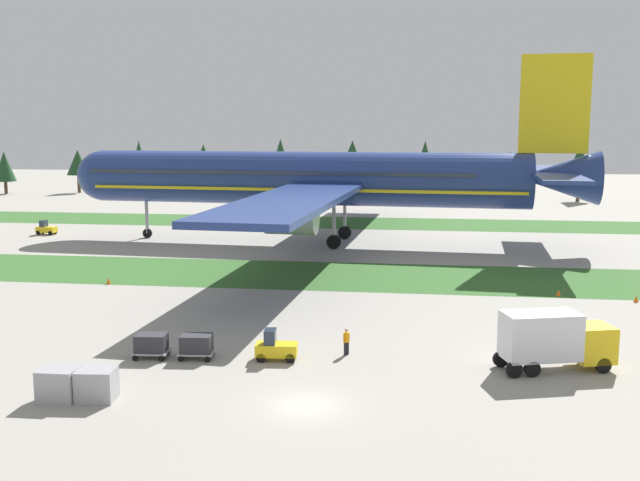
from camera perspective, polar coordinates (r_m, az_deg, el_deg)
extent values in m
plane|color=gray|center=(39.54, -1.19, -12.73)|extent=(400.00, 400.00, 0.00)
cube|color=#336028|center=(72.10, 2.98, -2.79)|extent=(320.00, 14.08, 0.01)
cube|color=#336028|center=(111.65, 4.68, 1.35)|extent=(320.00, 14.08, 0.01)
cylinder|color=navy|center=(91.77, -1.14, 4.87)|extent=(55.34, 10.14, 6.66)
sphere|color=navy|center=(101.32, -16.58, 4.88)|extent=(6.53, 6.53, 6.53)
cone|color=navy|center=(90.20, 18.01, 4.69)|extent=(9.78, 6.91, 6.33)
cube|color=yellow|center=(91.86, -1.14, 4.14)|extent=(54.01, 10.19, 0.36)
cube|color=#283342|center=(92.50, -3.18, 5.41)|extent=(48.65, 9.78, 0.44)
cube|color=navy|center=(69.93, -2.30, 3.06)|extent=(11.05, 37.39, 0.60)
cylinder|color=#A3A3A8|center=(75.82, -2.27, 1.85)|extent=(5.59, 4.00, 3.66)
cube|color=navy|center=(112.60, 2.93, 5.26)|extent=(11.05, 37.39, 0.60)
cylinder|color=#A3A3A8|center=(107.51, 1.80, 3.93)|extent=(5.59, 4.00, 3.66)
cube|color=navy|center=(81.46, 18.25, 4.62)|extent=(5.73, 13.70, 0.42)
cube|color=navy|center=(98.74, 17.06, 5.35)|extent=(5.73, 13.70, 0.42)
cube|color=yellow|center=(89.97, 17.84, 10.10)|extent=(7.88, 1.22, 11.32)
cylinder|color=#A3A3A8|center=(99.01, -13.37, 2.44)|extent=(0.44, 0.44, 6.56)
cylinder|color=black|center=(99.42, -13.31, 0.56)|extent=(1.22, 0.50, 1.20)
cylinder|color=#A3A3A8|center=(87.41, 1.09, 1.93)|extent=(0.44, 0.44, 6.31)
cylinder|color=black|center=(87.85, 1.09, -0.11)|extent=(1.73, 0.70, 1.70)
cylinder|color=#A3A3A8|center=(95.24, 1.95, 2.50)|extent=(0.44, 0.44, 6.31)
cylinder|color=black|center=(95.64, 1.94, 0.62)|extent=(1.73, 0.70, 1.70)
cube|color=yellow|center=(46.57, -3.41, -8.47)|extent=(2.70, 1.50, 0.77)
cube|color=#283342|center=(46.37, -3.90, -7.48)|extent=(0.78, 1.14, 0.90)
cylinder|color=black|center=(47.12, -2.22, -8.75)|extent=(0.61, 0.25, 0.60)
cylinder|color=black|center=(46.08, -2.34, -9.16)|extent=(0.61, 0.25, 0.60)
cylinder|color=black|center=(47.32, -4.44, -8.69)|extent=(0.61, 0.25, 0.60)
cylinder|color=black|center=(46.28, -4.62, -9.10)|extent=(0.61, 0.25, 0.60)
cube|color=#A3A3A8|center=(47.49, -9.60, -8.60)|extent=(2.31, 1.67, 0.10)
cube|color=#2D2D33|center=(47.31, -9.62, -7.91)|extent=(2.04, 1.47, 1.10)
cylinder|color=black|center=(48.02, -8.43, -8.62)|extent=(0.41, 0.15, 0.40)
cylinder|color=black|center=(46.73, -8.77, -9.13)|extent=(0.41, 0.15, 0.40)
cylinder|color=black|center=(48.38, -10.39, -8.54)|extent=(0.41, 0.15, 0.40)
cylinder|color=black|center=(47.10, -10.79, -9.04)|extent=(0.41, 0.15, 0.40)
cube|color=#A3A3A8|center=(48.20, -13.01, -8.44)|extent=(2.31, 1.67, 0.10)
cube|color=#2D2D33|center=(48.02, -13.03, -7.76)|extent=(2.04, 1.47, 1.10)
cylinder|color=black|center=(48.67, -11.82, -8.48)|extent=(0.41, 0.15, 0.40)
cylinder|color=black|center=(47.40, -12.25, -8.97)|extent=(0.41, 0.15, 0.40)
cylinder|color=black|center=(49.12, -13.72, -8.38)|extent=(0.41, 0.15, 0.40)
cylinder|color=black|center=(47.86, -14.20, -8.86)|extent=(0.41, 0.15, 0.40)
cube|color=yellow|center=(47.73, 20.45, -7.48)|extent=(2.76, 2.82, 2.20)
cube|color=#283342|center=(48.13, 21.59, -6.87)|extent=(0.66, 2.01, 0.97)
cube|color=silver|center=(46.06, 16.81, -7.11)|extent=(4.96, 3.47, 2.80)
cylinder|color=black|center=(48.98, 20.04, -8.39)|extent=(1.01, 0.56, 0.96)
cylinder|color=black|center=(47.32, 21.20, -9.06)|extent=(1.01, 0.56, 0.96)
cylinder|color=black|center=(47.05, 15.19, -8.86)|extent=(1.01, 0.56, 0.96)
cylinder|color=black|center=(45.32, 16.22, -9.59)|extent=(1.01, 0.56, 0.96)
cylinder|color=black|center=(46.61, 13.91, -8.97)|extent=(1.01, 0.56, 0.96)
cylinder|color=black|center=(44.87, 14.89, -9.72)|extent=(1.01, 0.56, 0.96)
cube|color=yellow|center=(106.37, -20.55, 0.81)|extent=(2.68, 1.46, 0.77)
cube|color=#283342|center=(106.47, -20.75, 1.26)|extent=(0.77, 1.13, 0.90)
cylinder|color=black|center=(106.41, -19.97, 0.63)|extent=(0.61, 0.24, 0.60)
cylinder|color=black|center=(105.48, -20.27, 0.55)|extent=(0.61, 0.24, 0.60)
cylinder|color=black|center=(107.36, -20.80, 0.66)|extent=(0.61, 0.24, 0.60)
cylinder|color=black|center=(106.44, -21.11, 0.57)|extent=(0.61, 0.24, 0.60)
cylinder|color=black|center=(47.69, 2.16, -8.37)|extent=(0.18, 0.18, 0.85)
cylinder|color=black|center=(47.54, 1.98, -8.43)|extent=(0.18, 0.18, 0.85)
cylinder|color=orange|center=(47.40, 2.07, -7.55)|extent=(0.36, 0.36, 0.62)
sphere|color=tan|center=(47.28, 2.08, -7.02)|extent=(0.24, 0.24, 0.24)
cylinder|color=orange|center=(47.57, 2.27, -7.53)|extent=(0.10, 0.10, 0.58)
cylinder|color=orange|center=(47.25, 1.88, -7.64)|extent=(0.10, 0.10, 0.58)
cube|color=#A3A3A8|center=(42.31, -19.70, -10.53)|extent=(2.03, 1.63, 1.76)
cube|color=#A3A3A8|center=(41.74, -17.03, -10.70)|extent=(2.14, 1.78, 1.71)
cone|color=orange|center=(66.91, 23.43, -4.19)|extent=(0.44, 0.44, 0.56)
cone|color=orange|center=(66.91, 18.09, -3.89)|extent=(0.44, 0.44, 0.57)
cone|color=orange|center=(71.14, -16.17, -3.03)|extent=(0.44, 0.44, 0.63)
cylinder|color=#4C3823|center=(174.35, -23.29, 3.81)|extent=(0.70, 0.70, 2.76)
cone|color=#1E4223|center=(174.06, -23.38, 5.33)|extent=(4.66, 4.66, 6.50)
cylinder|color=#4C3823|center=(171.37, -18.28, 4.22)|extent=(0.70, 0.70, 4.00)
cone|color=#1E4223|center=(171.08, -18.36, 5.81)|extent=(4.94, 4.94, 5.53)
cylinder|color=#4C3823|center=(161.34, -13.84, 4.12)|extent=(0.70, 0.70, 3.83)
cone|color=#1E4223|center=(160.99, -13.92, 6.19)|extent=(3.91, 3.91, 7.87)
cylinder|color=#4C3823|center=(160.01, -9.01, 4.00)|extent=(0.70, 0.70, 2.55)
cone|color=#1E4223|center=(159.66, -9.06, 5.94)|extent=(6.24, 6.24, 8.31)
cylinder|color=#4C3823|center=(152.56, -3.08, 4.06)|extent=(0.70, 0.70, 3.58)
cone|color=#1E4223|center=(152.17, -3.09, 6.33)|extent=(5.27, 5.27, 8.52)
cylinder|color=#4C3823|center=(149.27, 2.53, 4.01)|extent=(0.70, 0.70, 3.88)
cone|color=#1E4223|center=(148.88, 2.54, 6.28)|extent=(6.38, 6.38, 7.97)
cylinder|color=#4C3823|center=(152.57, 8.13, 4.04)|extent=(0.70, 0.70, 3.92)
cone|color=#1E4223|center=(152.20, 8.18, 6.25)|extent=(4.51, 4.51, 7.84)
cylinder|color=#4C3823|center=(150.12, 14.50, 3.78)|extent=(0.70, 0.70, 3.98)
cone|color=#1E4223|center=(149.79, 14.58, 5.64)|extent=(4.47, 4.47, 5.78)
cylinder|color=#4C3823|center=(152.37, 19.47, 3.61)|extent=(0.70, 0.70, 3.85)
cone|color=#1E4223|center=(152.00, 19.58, 5.75)|extent=(5.03, 5.03, 7.59)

